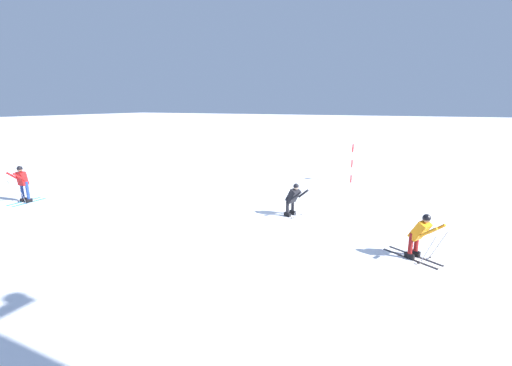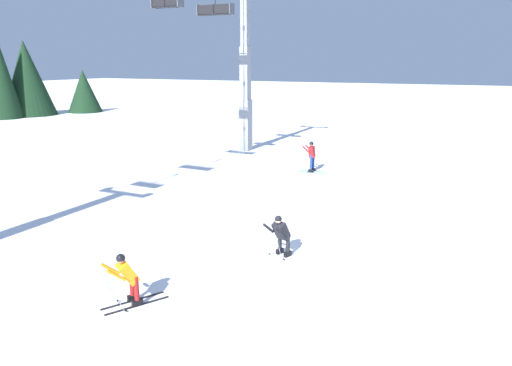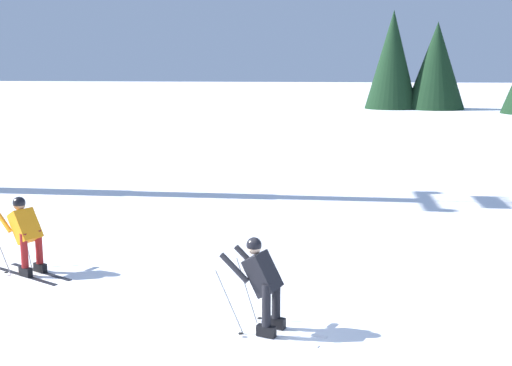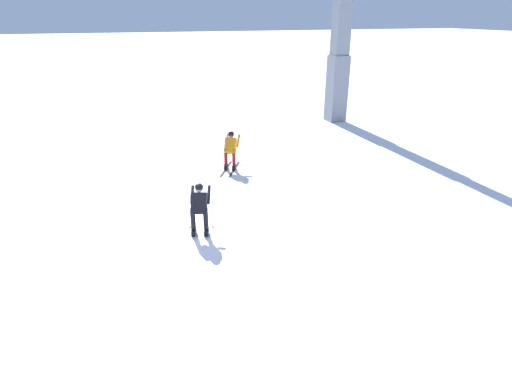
{
  "view_description": "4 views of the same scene",
  "coord_description": "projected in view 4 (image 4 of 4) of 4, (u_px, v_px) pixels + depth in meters",
  "views": [
    {
      "loc": [
        -3.41,
        13.15,
        4.52
      ],
      "look_at": [
        1.89,
        1.77,
        1.62
      ],
      "focal_mm": 24.04,
      "sensor_mm": 36.0,
      "label": 1
    },
    {
      "loc": [
        -12.44,
        -5.39,
        6.11
      ],
      "look_at": [
        1.81,
        1.66,
        2.09
      ],
      "focal_mm": 33.77,
      "sensor_mm": 36.0,
      "label": 2
    },
    {
      "loc": [
        1.86,
        -8.79,
        3.89
      ],
      "look_at": [
        0.69,
        1.3,
        2.04
      ],
      "focal_mm": 46.25,
      "sensor_mm": 36.0,
      "label": 3
    },
    {
      "loc": [
        10.92,
        -1.57,
        5.65
      ],
      "look_at": [
        1.66,
        1.68,
        1.59
      ],
      "focal_mm": 28.96,
      "sensor_mm": 36.0,
      "label": 4
    }
  ],
  "objects": [
    {
      "name": "skier_distant_downhill",
      "position": [
        231.0,
        148.0,
        15.93
      ],
      "size": [
        1.71,
        1.28,
        1.57
      ],
      "color": "black",
      "rests_on": "ground_plane"
    },
    {
      "name": "lift_tower_near",
      "position": [
        341.0,
        34.0,
        21.64
      ],
      "size": [
        0.92,
        2.91,
        11.21
      ],
      "color": "gray",
      "rests_on": "ground_plane"
    },
    {
      "name": "skier_carving_main",
      "position": [
        199.0,
        206.0,
        11.18
      ],
      "size": [
        1.65,
        1.03,
        1.53
      ],
      "color": "white",
      "rests_on": "ground_plane"
    },
    {
      "name": "ground_plane",
      "position": [
        184.0,
        220.0,
        12.16
      ],
      "size": [
        260.0,
        260.0,
        0.0
      ],
      "primitive_type": "plane",
      "color": "white"
    }
  ]
}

